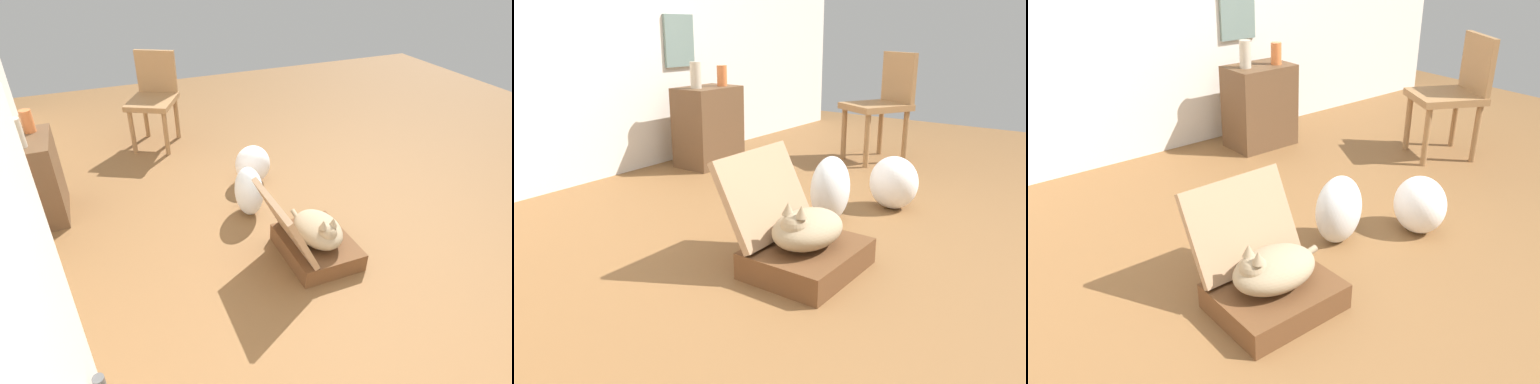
% 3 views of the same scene
% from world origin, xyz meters
% --- Properties ---
extents(ground_plane, '(7.68, 7.68, 0.00)m').
position_xyz_m(ground_plane, '(0.00, 0.00, 0.00)').
color(ground_plane, brown).
rests_on(ground_plane, ground).
extents(suitcase_base, '(0.52, 0.43, 0.12)m').
position_xyz_m(suitcase_base, '(-0.30, 0.18, 0.06)').
color(suitcase_base, brown).
rests_on(suitcase_base, ground).
extents(suitcase_lid, '(0.52, 0.23, 0.40)m').
position_xyz_m(suitcase_lid, '(-0.30, 0.42, 0.32)').
color(suitcase_lid, '#9B7756').
rests_on(suitcase_lid, suitcase_base).
extents(cat, '(0.47, 0.28, 0.23)m').
position_xyz_m(cat, '(-0.31, 0.19, 0.21)').
color(cat, '#998466').
rests_on(cat, suitcase_base).
extents(plastic_bag_white, '(0.28, 0.20, 0.38)m').
position_xyz_m(plastic_bag_white, '(0.32, 0.42, 0.19)').
color(plastic_bag_white, silver).
rests_on(plastic_bag_white, ground).
extents(plastic_bag_clear, '(0.27, 0.30, 0.32)m').
position_xyz_m(plastic_bag_clear, '(0.74, 0.22, 0.16)').
color(plastic_bag_clear, white).
rests_on(plastic_bag_clear, ground).
extents(side_table, '(0.49, 0.34, 0.62)m').
position_xyz_m(side_table, '(0.86, 1.85, 0.31)').
color(side_table, brown).
rests_on(side_table, ground).
extents(vase_tall, '(0.08, 0.08, 0.20)m').
position_xyz_m(vase_tall, '(0.74, 1.85, 0.72)').
color(vase_tall, '#B7AD99').
rests_on(vase_tall, side_table).
extents(vase_short, '(0.08, 0.08, 0.16)m').
position_xyz_m(vase_short, '(0.98, 1.80, 0.70)').
color(vase_short, '#CC6B38').
rests_on(vase_short, side_table).
extents(chair, '(0.61, 0.58, 0.87)m').
position_xyz_m(chair, '(1.82, 0.80, 0.48)').
color(chair, olive).
rests_on(chair, ground).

